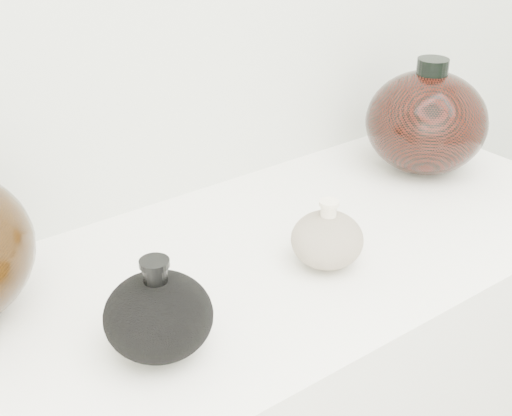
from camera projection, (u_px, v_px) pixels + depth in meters
black_gourd_vase at (158, 315)px, 0.84m from camera, size 0.14×0.14×0.13m
cream_gourd_vase at (327, 239)px, 1.02m from camera, size 0.11×0.11×0.10m
right_round_pot at (426, 122)px, 1.29m from camera, size 0.22×0.22×0.21m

